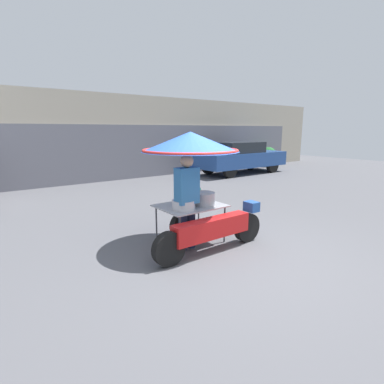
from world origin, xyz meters
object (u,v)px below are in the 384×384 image
vendor_person (187,197)px  potted_plant (268,156)px  parked_car (241,157)px  vendor_motorcycle_cart (194,161)px

vendor_person → potted_plant: 12.54m
parked_car → potted_plant: size_ratio=4.26×
vendor_motorcycle_cart → parked_car: vendor_motorcycle_cart is taller
vendor_motorcycle_cart → vendor_person: size_ratio=1.36×
potted_plant → vendor_motorcycle_cart: bearing=-146.8°
vendor_motorcycle_cart → vendor_person: vendor_motorcycle_cart is taller
vendor_motorcycle_cart → potted_plant: size_ratio=2.11×
parked_car → potted_plant: 3.44m
vendor_motorcycle_cart → parked_car: bearing=39.0°
parked_car → vendor_person: bearing=-141.2°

